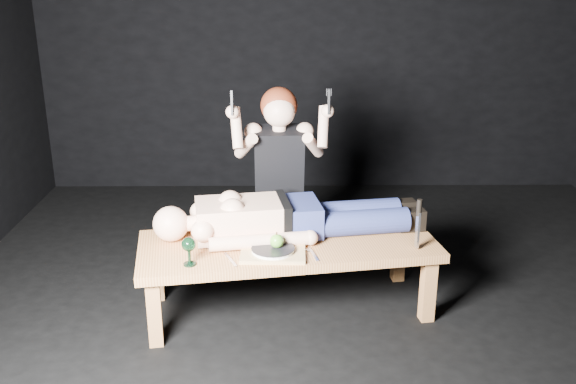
# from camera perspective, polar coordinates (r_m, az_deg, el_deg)

# --- Properties ---
(ground) EXTENTS (5.00, 5.00, 0.00)m
(ground) POSITION_cam_1_polar(r_m,az_deg,el_deg) (3.92, 4.26, -11.34)
(ground) COLOR black
(ground) RESTS_ON ground
(back_wall) EXTENTS (5.00, 0.00, 5.00)m
(back_wall) POSITION_cam_1_polar(r_m,az_deg,el_deg) (5.89, 2.59, 14.54)
(back_wall) COLOR black
(back_wall) RESTS_ON ground
(table) EXTENTS (1.85, 0.93, 0.45)m
(table) POSITION_cam_1_polar(r_m,az_deg,el_deg) (3.93, 0.01, -7.49)
(table) COLOR #B88047
(table) RESTS_ON ground
(lying_man) EXTENTS (1.89, 0.83, 0.27)m
(lying_man) POSITION_cam_1_polar(r_m,az_deg,el_deg) (3.91, 0.48, -1.81)
(lying_man) COLOR beige
(lying_man) RESTS_ON table
(kneeling_woman) EXTENTS (0.73, 0.82, 1.33)m
(kneeling_woman) POSITION_cam_1_polar(r_m,az_deg,el_deg) (4.32, -0.82, 1.37)
(kneeling_woman) COLOR black
(kneeling_woman) RESTS_ON ground
(serving_tray) EXTENTS (0.37, 0.28, 0.02)m
(serving_tray) POSITION_cam_1_polar(r_m,az_deg,el_deg) (3.67, -1.35, -5.45)
(serving_tray) COLOR tan
(serving_tray) RESTS_ON table
(plate) EXTENTS (0.25, 0.25, 0.02)m
(plate) POSITION_cam_1_polar(r_m,az_deg,el_deg) (3.66, -1.35, -5.16)
(plate) COLOR white
(plate) RESTS_ON serving_tray
(apple) EXTENTS (0.08, 0.08, 0.08)m
(apple) POSITION_cam_1_polar(r_m,az_deg,el_deg) (3.65, -1.01, -4.39)
(apple) COLOR #458F29
(apple) RESTS_ON plate
(goblet) EXTENTS (0.09, 0.09, 0.16)m
(goblet) POSITION_cam_1_polar(r_m,az_deg,el_deg) (3.56, -8.80, -5.25)
(goblet) COLOR black
(goblet) RESTS_ON table
(fork_flat) EXTENTS (0.09, 0.18, 0.01)m
(fork_flat) POSITION_cam_1_polar(r_m,az_deg,el_deg) (3.62, -5.15, -6.03)
(fork_flat) COLOR #B2B2B7
(fork_flat) RESTS_ON table
(knife_flat) EXTENTS (0.06, 0.19, 0.01)m
(knife_flat) POSITION_cam_1_polar(r_m,az_deg,el_deg) (3.67, 2.27, -5.56)
(knife_flat) COLOR #B2B2B7
(knife_flat) RESTS_ON table
(spoon_flat) EXTENTS (0.15, 0.14, 0.01)m
(spoon_flat) POSITION_cam_1_polar(r_m,az_deg,el_deg) (3.76, 0.85, -4.90)
(spoon_flat) COLOR #B2B2B7
(spoon_flat) RESTS_ON table
(carving_knife) EXTENTS (0.05, 0.05, 0.31)m
(carving_knife) POSITION_cam_1_polar(r_m,az_deg,el_deg) (3.76, 11.51, -2.86)
(carving_knife) COLOR #B2B2B7
(carving_knife) RESTS_ON table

